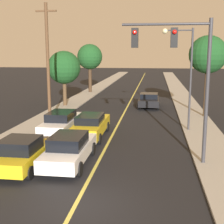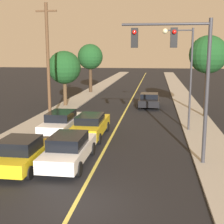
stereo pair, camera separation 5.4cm
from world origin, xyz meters
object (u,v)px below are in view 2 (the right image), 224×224
object	(u,v)px
car_far_oncoming	(149,100)
utility_pole_left	(48,62)
car_near_lane_front	(69,149)
streetlamp_right	(184,65)
car_near_lane_second	(91,125)
car_outer_lane_front	(21,153)
car_outer_lane_second	(62,122)
tree_left_near	(64,68)
traffic_signal_mast	(181,63)
tree_right_near	(208,55)
tree_left_far	(90,57)

from	to	relation	value
car_far_oncoming	utility_pole_left	distance (m)	11.64
car_near_lane_front	utility_pole_left	distance (m)	10.41
streetlamp_right	car_near_lane_second	bearing A→B (deg)	-157.82
car_outer_lane_front	utility_pole_left	size ratio (longest dim) A/B	0.46
car_near_lane_front	streetlamp_right	world-z (taller)	streetlamp_right
car_near_lane_front	car_outer_lane_second	bearing A→B (deg)	110.39
car_outer_lane_front	tree_left_near	distance (m)	17.56
car_outer_lane_front	car_near_lane_second	bearing A→B (deg)	70.68
car_near_lane_second	car_outer_lane_second	size ratio (longest dim) A/B	1.00
traffic_signal_mast	car_far_oncoming	bearing A→B (deg)	96.37
car_outer_lane_front	traffic_signal_mast	bearing A→B (deg)	13.02
tree_right_near	tree_left_near	bearing A→B (deg)	164.19
car_outer_lane_front	tree_left_far	world-z (taller)	tree_left_far
car_far_oncoming	tree_left_far	distance (m)	13.85
streetlamp_right	tree_right_near	world-z (taller)	streetlamp_right
car_outer_lane_front	streetlamp_right	xyz separation A→B (m)	(8.00, 8.36, 3.82)
streetlamp_right	tree_left_far	world-z (taller)	streetlamp_right
tree_left_far	car_near_lane_second	bearing A→B (deg)	-78.04
utility_pole_left	tree_left_far	world-z (taller)	utility_pole_left
car_near_lane_front	utility_pole_left	xyz separation A→B (m)	(-4.01, 8.77, 3.93)
traffic_signal_mast	utility_pole_left	xyz separation A→B (m)	(-9.25, 7.93, -0.20)
streetlamp_right	tree_left_near	distance (m)	13.94
traffic_signal_mast	tree_left_far	world-z (taller)	traffic_signal_mast
car_near_lane_front	utility_pole_left	bearing A→B (deg)	114.60
car_outer_lane_front	car_near_lane_front	bearing A→B (deg)	22.26
traffic_signal_mast	car_near_lane_front	bearing A→B (deg)	-170.90
car_outer_lane_front	tree_right_near	bearing A→B (deg)	52.16
car_near_lane_front	tree_right_near	world-z (taller)	tree_right_near
car_outer_lane_front	traffic_signal_mast	world-z (taller)	traffic_signal_mast
utility_pole_left	tree_left_far	bearing A→B (deg)	92.07
car_outer_lane_front	car_outer_lane_second	world-z (taller)	car_outer_lane_second
car_near_lane_second	car_far_oncoming	size ratio (longest dim) A/B	1.23
traffic_signal_mast	tree_left_near	distance (m)	18.45
car_outer_lane_front	streetlamp_right	size ratio (longest dim) A/B	0.60
car_near_lane_second	car_outer_lane_second	distance (m)	2.15
car_outer_lane_second	tree_right_near	xyz separation A→B (m)	(10.32, 6.82, 4.41)
car_near_lane_second	utility_pole_left	world-z (taller)	utility_pole_left
streetlamp_right	tree_right_near	size ratio (longest dim) A/B	1.03
streetlamp_right	utility_pole_left	distance (m)	10.01
tree_left_near	tree_right_near	distance (m)	13.79
car_near_lane_front	tree_left_far	distance (m)	27.88
car_near_lane_second	streetlamp_right	world-z (taller)	streetlamp_right
streetlamp_right	tree_left_far	xyz separation A→B (m)	(-10.60, 19.68, 0.21)
car_outer_lane_front	streetlamp_right	bearing A→B (deg)	46.25
car_near_lane_second	car_outer_lane_front	world-z (taller)	car_outer_lane_front
tree_left_near	tree_left_far	bearing A→B (deg)	88.45
tree_left_far	car_far_oncoming	bearing A→B (deg)	-52.08
tree_left_far	utility_pole_left	bearing A→B (deg)	-87.93
car_near_lane_front	streetlamp_right	distance (m)	10.28
car_outer_lane_second	utility_pole_left	bearing A→B (deg)	121.43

